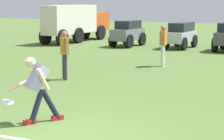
% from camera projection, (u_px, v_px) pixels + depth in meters
% --- Properties ---
extents(ground_plane, '(80.00, 80.00, 0.00)m').
position_uv_depth(ground_plane, '(62.00, 139.00, 8.00)').
color(ground_plane, '#4C682F').
extents(frisbee_thrower, '(0.82, 0.92, 1.39)m').
position_uv_depth(frisbee_thrower, '(38.00, 86.00, 8.94)').
color(frisbee_thrower, '#191E38').
rests_on(frisbee_thrower, ground_plane).
extents(frisbee_in_flight, '(0.35, 0.35, 0.08)m').
position_uv_depth(frisbee_in_flight, '(7.00, 102.00, 8.86)').
color(frisbee_in_flight, white).
extents(teammate_midfield, '(0.23, 0.50, 1.56)m').
position_uv_depth(teammate_midfield, '(163.00, 42.00, 16.57)').
color(teammate_midfield, silver).
rests_on(teammate_midfield, ground_plane).
extents(teammate_deep, '(0.41, 0.38, 1.56)m').
position_uv_depth(teammate_deep, '(64.00, 50.00, 13.80)').
color(teammate_deep, '#33333D').
rests_on(teammate_deep, ground_plane).
extents(parked_car_slot_a, '(1.23, 2.38, 1.40)m').
position_uv_depth(parked_car_slot_a, '(128.00, 33.00, 23.75)').
color(parked_car_slot_a, slate).
rests_on(parked_car_slot_a, ground_plane).
extents(parked_car_slot_b, '(1.17, 2.41, 1.34)m').
position_uv_depth(parked_car_slot_b, '(181.00, 34.00, 22.83)').
color(parked_car_slot_b, '#B7BABF').
rests_on(parked_car_slot_b, ground_plane).
extents(box_truck, '(1.49, 5.92, 2.20)m').
position_uv_depth(box_truck, '(75.00, 21.00, 26.16)').
color(box_truck, '#CC4C19').
rests_on(box_truck, ground_plane).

